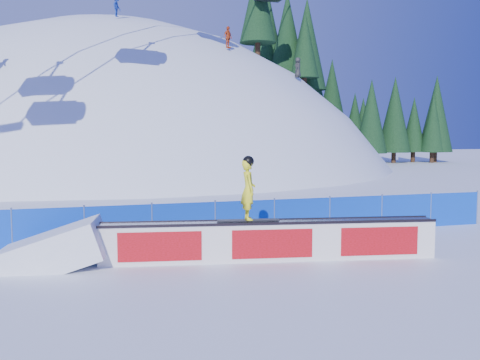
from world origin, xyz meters
name	(u,v)px	position (x,y,z in m)	size (l,w,h in m)	color
ground	(220,278)	(0.00, 0.00, 0.00)	(160.00, 160.00, 0.00)	white
snow_hill	(118,344)	(0.00, 42.00, -18.00)	(64.00, 64.00, 64.00)	white
treeline	(351,86)	(25.32, 41.21, 8.46)	(25.50, 11.98, 20.48)	#311E13
safety_fence	(184,222)	(0.00, 4.50, 0.60)	(22.05, 0.05, 1.30)	#093CBB
rail_box	(271,241)	(1.74, 1.33, 0.53)	(8.91, 2.11, 1.07)	silver
snow_ramp	(54,266)	(-3.77, 2.26, 0.00)	(2.53, 1.69, 0.95)	white
snowboarder	(248,189)	(1.14, 1.43, 1.92)	(1.67, 0.61, 1.72)	black
distant_skiers	(157,37)	(2.59, 29.07, 10.52)	(23.33, 9.69, 7.05)	black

